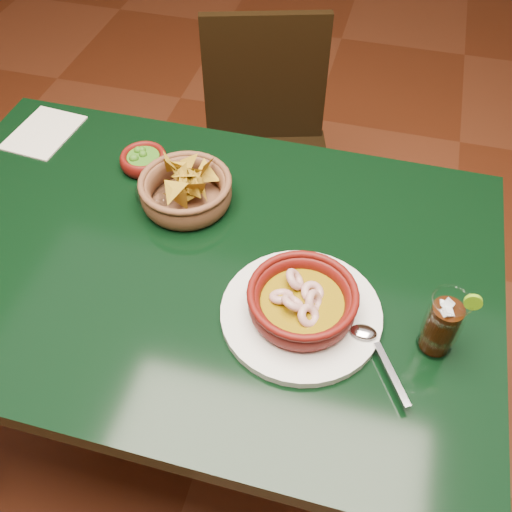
% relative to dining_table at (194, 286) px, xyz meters
% --- Properties ---
extents(ground, '(7.00, 7.00, 0.00)m').
position_rel_dining_table_xyz_m(ground, '(0.00, 0.00, -0.65)').
color(ground, '#471C0C').
rests_on(ground, ground).
extents(dining_table, '(1.20, 0.80, 0.75)m').
position_rel_dining_table_xyz_m(dining_table, '(0.00, 0.00, 0.00)').
color(dining_table, black).
rests_on(dining_table, ground).
extents(dining_chair, '(0.49, 0.49, 0.85)m').
position_rel_dining_table_xyz_m(dining_chair, '(-0.02, 0.70, -0.18)').
color(dining_chair, black).
rests_on(dining_chair, ground).
extents(shrimp_plate, '(0.35, 0.29, 0.08)m').
position_rel_dining_table_xyz_m(shrimp_plate, '(0.24, -0.09, 0.13)').
color(shrimp_plate, silver).
rests_on(shrimp_plate, dining_table).
extents(chip_basket, '(0.23, 0.23, 0.13)m').
position_rel_dining_table_xyz_m(chip_basket, '(-0.05, 0.14, 0.13)').
color(chip_basket, brown).
rests_on(chip_basket, dining_table).
extents(guacamole_ramekin, '(0.13, 0.13, 0.04)m').
position_rel_dining_table_xyz_m(guacamole_ramekin, '(-0.19, 0.22, 0.12)').
color(guacamole_ramekin, '#4A0A08').
rests_on(guacamole_ramekin, dining_table).
extents(cola_drink, '(0.13, 0.13, 0.15)m').
position_rel_dining_table_xyz_m(cola_drink, '(0.48, -0.09, 0.16)').
color(cola_drink, white).
rests_on(cola_drink, dining_table).
extents(glass_ashtray, '(0.11, 0.11, 0.03)m').
position_rel_dining_table_xyz_m(glass_ashtray, '(-0.12, 0.15, 0.11)').
color(glass_ashtray, white).
rests_on(glass_ashtray, dining_table).
extents(paper_menu, '(0.15, 0.19, 0.00)m').
position_rel_dining_table_xyz_m(paper_menu, '(-0.47, 0.28, 0.10)').
color(paper_menu, beige).
rests_on(paper_menu, dining_table).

